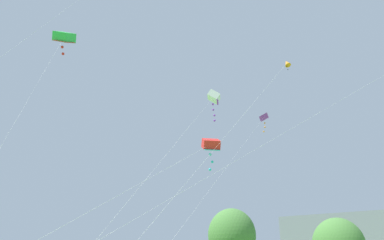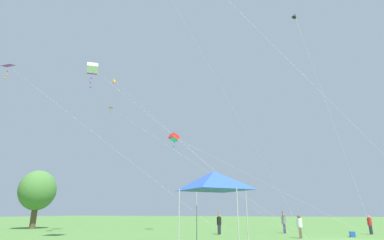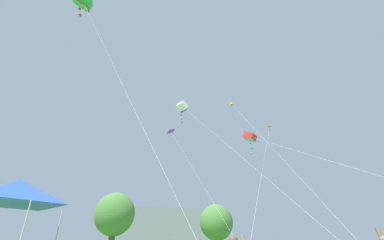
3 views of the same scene
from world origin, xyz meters
name	(u,v)px [view 3 (image 3 of 3)]	position (x,y,z in m)	size (l,w,h in m)	color
distant_building	(162,231)	(-2.89, 62.61, 4.62)	(23.90, 12.57, 9.24)	slate
tree_far_right	(115,214)	(-8.55, 35.02, 5.47)	(5.61, 5.05, 8.46)	brown
tree_far_left	(216,222)	(5.31, 30.93, 4.12)	(4.22, 3.80, 6.37)	brown
festival_tent	(16,192)	(-6.63, 7.24, 3.36)	(3.18, 3.18, 3.87)	#B7B7BC
kite_green_box_1	(83,2)	(-8.91, 12.56, 21.20)	(11.19, 10.82, 22.11)	silver
kite_orange_delta_2	(269,128)	(12.23, 26.30, 15.57)	(11.65, 24.94, 16.26)	silver
kite_white_box_3	(182,107)	(0.45, 21.36, 15.59)	(6.61, 18.28, 16.17)	silver
kite_red_box_4	(250,137)	(5.79, 14.51, 9.14)	(2.26, 17.37, 9.59)	silver
kite_purple_delta_5	(171,132)	(-0.98, 31.04, 16.68)	(5.51, 22.61, 17.16)	silver
kite_orange_diamond_6	(231,104)	(6.46, 22.68, 16.97)	(0.79, 18.52, 17.44)	silver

